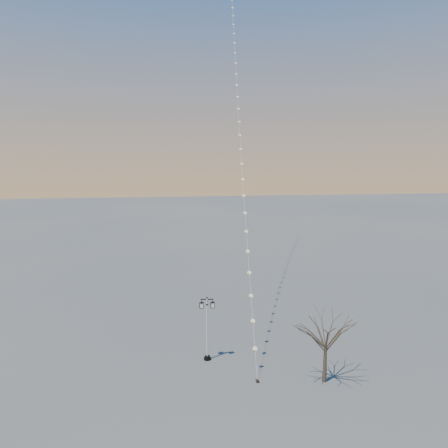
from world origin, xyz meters
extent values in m
plane|color=#4D4F4D|center=(0.00, 0.00, 0.00)|extent=(300.00, 300.00, 0.00)
cylinder|color=black|center=(-0.20, 3.96, 0.07)|extent=(0.50, 0.50, 0.14)
cylinder|color=black|center=(-0.20, 3.96, 0.21)|extent=(0.36, 0.36, 0.13)
cylinder|color=silver|center=(-0.20, 3.96, 2.37)|extent=(0.12, 0.12, 4.21)
cylinder|color=black|center=(-0.20, 3.96, 3.98)|extent=(0.18, 0.18, 0.05)
cube|color=black|center=(-0.20, 3.96, 4.34)|extent=(0.85, 0.15, 0.05)
sphere|color=black|center=(-0.20, 3.96, 4.45)|extent=(0.13, 0.13, 0.13)
pyramid|color=black|center=(-0.57, 4.00, 4.21)|extent=(0.39, 0.39, 0.13)
cube|color=beige|center=(-0.57, 4.00, 3.93)|extent=(0.23, 0.23, 0.30)
cube|color=black|center=(-0.57, 4.00, 3.76)|extent=(0.27, 0.27, 0.04)
pyramid|color=black|center=(0.18, 3.92, 4.21)|extent=(0.39, 0.39, 0.13)
cube|color=beige|center=(0.18, 3.92, 3.93)|extent=(0.23, 0.23, 0.30)
cube|color=black|center=(0.18, 3.92, 3.76)|extent=(0.27, 0.27, 0.04)
cone|color=#403528|center=(6.61, -0.06, 1.22)|extent=(0.29, 0.29, 2.44)
cylinder|color=black|center=(2.48, 0.55, 0.10)|extent=(0.20, 0.20, 0.20)
cylinder|color=black|center=(2.48, 0.55, 0.12)|extent=(0.03, 0.03, 0.25)
cone|color=orange|center=(5.55, 20.91, 19.56)|extent=(0.08, 0.08, 0.28)
cylinder|color=white|center=(2.48, 0.55, 0.60)|extent=(0.02, 0.02, 0.80)
camera|label=1|loc=(-3.44, -21.42, 13.29)|focal=31.54mm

